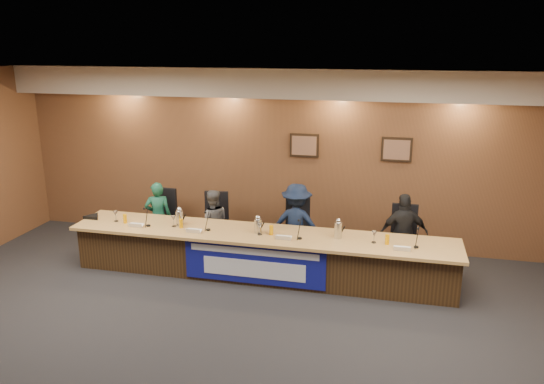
{
  "coord_description": "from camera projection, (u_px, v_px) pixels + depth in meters",
  "views": [
    {
      "loc": [
        1.98,
        -5.17,
        3.64
      ],
      "look_at": [
        0.11,
        2.7,
        1.33
      ],
      "focal_mm": 35.0,
      "sensor_mm": 36.0,
      "label": 1
    }
  ],
  "objects": [
    {
      "name": "water_glass_a",
      "position": [
        116.0,
        216.0,
        8.77
      ],
      "size": [
        0.08,
        0.08,
        0.18
      ],
      "primitive_type": "cylinder",
      "color": "silver",
      "rests_on": "dais_top"
    },
    {
      "name": "dais_body",
      "position": [
        261.0,
        255.0,
        8.43
      ],
      "size": [
        6.0,
        0.8,
        0.7
      ],
      "primitive_type": "cube",
      "color": "#382513",
      "rests_on": "floor"
    },
    {
      "name": "juice_glass_a",
      "position": [
        125.0,
        219.0,
        8.69
      ],
      "size": [
        0.06,
        0.06,
        0.15
      ],
      "primitive_type": "cylinder",
      "color": "#ECA000",
      "rests_on": "dais_top"
    },
    {
      "name": "office_chair_b",
      "position": [
        215.0,
        227.0,
        9.32
      ],
      "size": [
        0.54,
        0.54,
        0.08
      ],
      "primitive_type": "cube",
      "rotation": [
        0.0,
        0.0,
        0.13
      ],
      "color": "black",
      "rests_on": "floor"
    },
    {
      "name": "nameplate_d",
      "position": [
        402.0,
        248.0,
        7.54
      ],
      "size": [
        0.24,
        0.08,
        0.1
      ],
      "primitive_type": "cube",
      "rotation": [
        0.31,
        0.0,
        0.0
      ],
      "color": "white",
      "rests_on": "dais_top"
    },
    {
      "name": "carafe_mid",
      "position": [
        258.0,
        226.0,
        8.25
      ],
      "size": [
        0.12,
        0.12,
        0.23
      ],
      "primitive_type": "cylinder",
      "color": "silver",
      "rests_on": "dais_top"
    },
    {
      "name": "nameplate_a",
      "position": [
        135.0,
        225.0,
        8.5
      ],
      "size": [
        0.24,
        0.08,
        0.1
      ],
      "primitive_type": "cube",
      "rotation": [
        0.31,
        0.0,
        0.0
      ],
      "color": "white",
      "rests_on": "dais_top"
    },
    {
      "name": "microphone_a",
      "position": [
        148.0,
        226.0,
        8.57
      ],
      "size": [
        0.07,
        0.07,
        0.02
      ],
      "primitive_type": "cylinder",
      "color": "black",
      "rests_on": "dais_top"
    },
    {
      "name": "dais_top",
      "position": [
        260.0,
        234.0,
        8.28
      ],
      "size": [
        6.1,
        0.95,
        0.05
      ],
      "primitive_type": "cube",
      "color": "tan",
      "rests_on": "dais_body"
    },
    {
      "name": "water_glass_c",
      "position": [
        260.0,
        229.0,
        8.18
      ],
      "size": [
        0.08,
        0.08,
        0.18
      ],
      "primitive_type": "cylinder",
      "color": "silver",
      "rests_on": "dais_top"
    },
    {
      "name": "office_chair_c",
      "position": [
        297.0,
        234.0,
        8.99
      ],
      "size": [
        0.55,
        0.55,
        0.08
      ],
      "primitive_type": "cube",
      "rotation": [
        0.0,
        0.0,
        0.17
      ],
      "color": "black",
      "rests_on": "floor"
    },
    {
      "name": "carafe_left",
      "position": [
        180.0,
        218.0,
        8.59
      ],
      "size": [
        0.13,
        0.13,
        0.24
      ],
      "primitive_type": "cylinder",
      "color": "silver",
      "rests_on": "dais_top"
    },
    {
      "name": "wall_photo_right",
      "position": [
        397.0,
        150.0,
        9.04
      ],
      "size": [
        0.52,
        0.04,
        0.42
      ],
      "primitive_type": "cube",
      "color": "black",
      "rests_on": "wall_back"
    },
    {
      "name": "office_chair_d",
      "position": [
        403.0,
        243.0,
        8.6
      ],
      "size": [
        0.49,
        0.49,
        0.08
      ],
      "primitive_type": "cube",
      "rotation": [
        0.0,
        0.0,
        -0.02
      ],
      "color": "black",
      "rests_on": "floor"
    },
    {
      "name": "banner_text_lower",
      "position": [
        254.0,
        269.0,
        8.05
      ],
      "size": [
        1.6,
        0.01,
        0.28
      ],
      "primitive_type": "cube",
      "color": "silver",
      "rests_on": "banner"
    },
    {
      "name": "microphone_b",
      "position": [
        208.0,
        230.0,
        8.38
      ],
      "size": [
        0.07,
        0.07,
        0.02
      ],
      "primitive_type": "cylinder",
      "color": "black",
      "rests_on": "dais_top"
    },
    {
      "name": "juice_glass_c",
      "position": [
        271.0,
        230.0,
        8.18
      ],
      "size": [
        0.06,
        0.06,
        0.15
      ],
      "primitive_type": "cylinder",
      "color": "#ECA000",
      "rests_on": "dais_top"
    },
    {
      "name": "office_chair_a",
      "position": [
        161.0,
        223.0,
        9.54
      ],
      "size": [
        0.51,
        0.51,
        0.08
      ],
      "primitive_type": "cube",
      "rotation": [
        0.0,
        0.0,
        -0.06
      ],
      "color": "black",
      "rests_on": "floor"
    },
    {
      "name": "microphone_c",
      "position": [
        299.0,
        238.0,
        8.02
      ],
      "size": [
        0.07,
        0.07,
        0.02
      ],
      "primitive_type": "cylinder",
      "color": "black",
      "rests_on": "dais_top"
    },
    {
      "name": "water_glass_d",
      "position": [
        374.0,
        237.0,
        7.85
      ],
      "size": [
        0.08,
        0.08,
        0.18
      ],
      "primitive_type": "cylinder",
      "color": "silver",
      "rests_on": "dais_top"
    },
    {
      "name": "banner_text_upper",
      "position": [
        254.0,
        252.0,
        7.97
      ],
      "size": [
        2.0,
        0.01,
        0.1
      ],
      "primitive_type": "cube",
      "color": "silver",
      "rests_on": "banner"
    },
    {
      "name": "floor",
      "position": [
        210.0,
        359.0,
        6.28
      ],
      "size": [
        10.0,
        10.0,
        0.0
      ],
      "primitive_type": "plane",
      "color": "black",
      "rests_on": "ground"
    },
    {
      "name": "carafe_right",
      "position": [
        338.0,
        230.0,
        8.02
      ],
      "size": [
        0.12,
        0.12,
        0.25
      ],
      "primitive_type": "cylinder",
      "color": "silver",
      "rests_on": "dais_top"
    },
    {
      "name": "banner",
      "position": [
        254.0,
        264.0,
        8.04
      ],
      "size": [
        2.2,
        0.02,
        0.65
      ],
      "primitive_type": "cube",
      "color": "navy",
      "rests_on": "dais_body"
    },
    {
      "name": "water_glass_b",
      "position": [
        174.0,
        221.0,
        8.53
      ],
      "size": [
        0.08,
        0.08,
        0.18
      ],
      "primitive_type": "cylinder",
      "color": "silver",
      "rests_on": "dais_top"
    },
    {
      "name": "nameplate_c",
      "position": [
        283.0,
        237.0,
        7.96
      ],
      "size": [
        0.24,
        0.08,
        0.1
      ],
      "primitive_type": "cube",
      "rotation": [
        0.31,
        0.0,
        0.0
      ],
      "color": "white",
      "rests_on": "dais_top"
    },
    {
      "name": "panelist_c",
      "position": [
        296.0,
        224.0,
        8.84
      ],
      "size": [
        0.9,
        0.53,
        1.39
      ],
      "primitive_type": "imported",
      "rotation": [
        0.0,
        0.0,
        3.12
      ],
      "color": "#0E1932",
      "rests_on": "floor"
    },
    {
      "name": "wall_photo_left",
      "position": [
        304.0,
        145.0,
        9.4
      ],
      "size": [
        0.52,
        0.04,
        0.42
      ],
      "primitive_type": "cube",
      "color": "black",
      "rests_on": "wall_back"
    },
    {
      "name": "ceiling",
      "position": [
        200.0,
        86.0,
        5.4
      ],
      "size": [
        10.0,
        8.0,
        0.04
      ],
      "primitive_type": "cube",
      "color": "silver",
      "rests_on": "wall_back"
    },
    {
      "name": "speakerphone",
      "position": [
        93.0,
        217.0,
        8.95
      ],
      "size": [
        0.32,
        0.32,
        0.05
      ],
      "primitive_type": "cylinder",
      "color": "black",
      "rests_on": "dais_top"
    },
    {
      "name": "soffit",
      "position": [
        280.0,
        83.0,
        8.98
      ],
      "size": [
        10.0,
        0.5,
        0.5
      ],
      "primitive_type": "cube",
      "color": "beige",
      "rests_on": "wall_back"
    },
    {
      "name": "juice_glass_b",
      "position": [
        181.0,
        223.0,
        8.48
      ],
      "size": [
        0.06,
        0.06,
        0.15
      ],
      "primitive_type": "cylinder",
      "color": "#ECA000",
      "rests_on": "dais_top"
    },
    {
      "name": "panelist_a",
      "position": [
        158.0,
        217.0,
        9.41
      ],
      "size": [
        0.54,
        0.46,
        1.26
      ],
      "primitive_type": "imported",
      "rotation": [
        0.0,
        0.0,
        3.54
      ],
      "color": "#16513C",
      "rests_on": "floor"
    },
    {
      "name": "microphone_d",
      "position": [
        416.0,
        247.0,
        7.68
      ],
      "size": [
        0.07,
        0.07,
        0.02
      ],
      "primitive_type": "cylinder",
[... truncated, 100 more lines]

